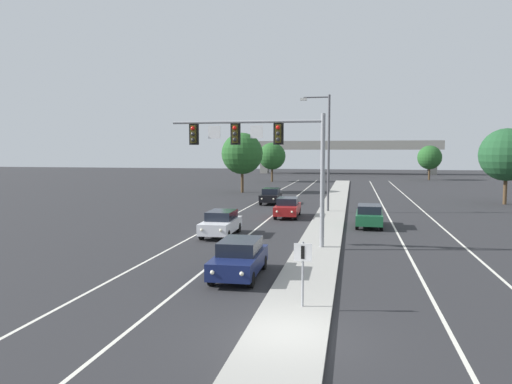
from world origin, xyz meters
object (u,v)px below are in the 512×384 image
Objects in this scene: street_lamp_median at (326,146)px; car_oncoming_black at (271,196)px; median_sign_post at (303,264)px; car_oncoming_navy at (239,258)px; tree_far_right_b at (507,155)px; tree_far_left_a at (272,156)px; tree_far_right_c at (430,157)px; car_receding_green at (369,215)px; car_oncoming_white at (221,223)px; car_oncoming_red at (288,207)px; tree_far_left_c at (242,154)px; overhead_signal_mast at (267,148)px.

street_lamp_median is 9.74m from car_oncoming_black.
street_lamp_median is at bearing 91.62° from median_sign_post.
tree_far_right_b reaches higher than car_oncoming_navy.
tree_far_right_c is (27.60, 10.61, -0.30)m from tree_far_left_a.
car_oncoming_black is 50.66m from tree_far_right_c.
car_oncoming_navy is (-3.10, 3.90, -0.77)m from median_sign_post.
car_oncoming_white is at bearing -149.16° from car_receding_green.
tree_far_left_c reaches higher than car_oncoming_red.
tree_far_right_b is (29.00, -8.36, -0.04)m from tree_far_left_c.
car_receding_green is at bearing 30.84° from car_oncoming_white.
car_oncoming_red is at bearing -128.20° from street_lamp_median.
tree_far_left_c is at bearing 100.59° from car_oncoming_white.
tree_far_left_a is at bearing 99.31° from car_oncoming_black.
car_oncoming_navy is 18.93m from car_oncoming_red.
tree_far_left_c is 1.21× the size of tree_far_right_c.
tree_far_left_a is (-15.05, 48.42, 3.62)m from car_receding_green.
car_receding_green is (2.75, 18.98, -0.77)m from median_sign_post.
tree_far_right_b is at bearing 45.00° from car_oncoming_white.
street_lamp_median is 23.18m from car_oncoming_navy.
street_lamp_median reaches higher than car_oncoming_black.
tree_far_left_c reaches higher than tree_far_right_b.
car_oncoming_black is at bearing 90.05° from car_oncoming_white.
tree_far_right_b is (19.66, 32.64, 4.16)m from car_oncoming_navy.
car_oncoming_black is 14.41m from tree_far_left_c.
tree_far_right_b is at bearing 58.93° from car_oncoming_navy.
tree_far_left_c is (-11.69, 18.49, -0.77)m from street_lamp_median.
car_oncoming_white is 0.71× the size of tree_far_right_c.
car_receding_green is at bearing -55.28° from car_oncoming_black.
overhead_signal_mast is 57.83m from tree_far_left_a.
street_lamp_median reaches higher than tree_far_left_c.
tree_far_left_c is (-5.87, 12.48, 4.20)m from car_oncoming_black.
tree_far_left_a is 29.57m from tree_far_right_c.
car_receding_green is at bearing -72.73° from tree_far_left_a.
street_lamp_median is at bearing -107.28° from tree_far_right_c.
street_lamp_median is at bearing -57.68° from tree_far_left_c.
median_sign_post is 0.49× the size of car_receding_green.
overhead_signal_mast reaches higher than car_oncoming_black.
car_oncoming_red is at bearing 72.41° from car_oncoming_white.
car_oncoming_black is at bearing -169.92° from tree_far_right_b.
tree_far_left_c is (-9.34, 41.00, 4.20)m from car_oncoming_navy.
tree_far_left_a reaches higher than car_oncoming_navy.
street_lamp_median reaches higher than car_receding_green.
overhead_signal_mast reaches higher than car_oncoming_navy.
car_oncoming_red is 45.56m from tree_far_left_a.
median_sign_post is 0.22× the size of street_lamp_median.
street_lamp_median is at bearing -45.89° from car_oncoming_black.
car_oncoming_navy and car_receding_green have the same top height.
tree_far_left_c reaches higher than car_oncoming_white.
car_oncoming_navy is at bearing -103.95° from tree_far_right_c.
median_sign_post is at bearing -78.54° from car_oncoming_black.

